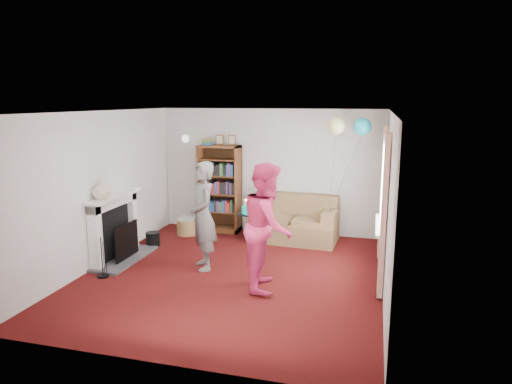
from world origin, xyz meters
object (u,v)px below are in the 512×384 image
(person_striped, at_px, (203,216))
(bookcase, at_px, (220,189))
(sofa, at_px, (294,223))
(person_magenta, at_px, (268,226))
(birthday_cake, at_px, (251,210))

(person_striped, bearing_deg, bookcase, 158.29)
(bookcase, bearing_deg, sofa, -8.29)
(bookcase, relative_size, person_striped, 1.14)
(person_magenta, bearing_deg, bookcase, 22.70)
(birthday_cake, bearing_deg, sofa, 82.84)
(person_magenta, relative_size, birthday_cake, 5.53)
(bookcase, distance_m, sofa, 1.70)
(bookcase, bearing_deg, person_magenta, -57.99)
(sofa, bearing_deg, person_striped, -117.74)
(bookcase, relative_size, sofa, 1.21)
(sofa, distance_m, person_magenta, 2.43)
(bookcase, height_order, person_magenta, bookcase)
(birthday_cake, bearing_deg, person_magenta, -31.90)
(person_magenta, distance_m, birthday_cake, 0.39)
(person_striped, distance_m, person_magenta, 1.25)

